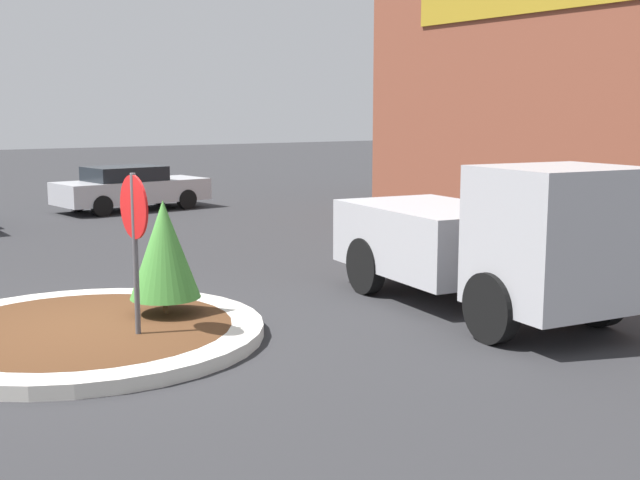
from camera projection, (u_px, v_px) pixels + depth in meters
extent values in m
plane|color=#2D2D30|center=(85.00, 339.00, 10.69)|extent=(120.00, 120.00, 0.00)
cylinder|color=beige|center=(85.00, 333.00, 10.67)|extent=(4.76, 4.76, 0.17)
cylinder|color=#4C2D19|center=(85.00, 333.00, 10.67)|extent=(3.90, 3.90, 0.17)
cylinder|color=#4C4C51|center=(136.00, 261.00, 10.16)|extent=(0.07, 0.07, 2.24)
cylinder|color=#B71414|center=(134.00, 207.00, 10.05)|extent=(0.81, 0.03, 0.81)
cylinder|color=brown|center=(166.00, 306.00, 11.32)|extent=(0.08, 0.08, 0.23)
cone|color=#3D7F33|center=(164.00, 249.00, 11.19)|extent=(0.99, 0.99, 1.38)
cube|color=#B2B2B7|center=(558.00, 237.00, 10.58)|extent=(1.99, 2.21, 1.87)
cube|color=#B2B2B7|center=(433.00, 238.00, 13.16)|extent=(3.46, 2.55, 1.07)
cube|color=black|center=(593.00, 218.00, 10.01)|extent=(0.32, 1.73, 0.65)
cylinder|color=black|center=(598.00, 293.00, 11.28)|extent=(0.97, 0.38, 0.94)
cylinder|color=black|center=(491.00, 308.00, 10.44)|extent=(0.97, 0.38, 0.94)
cylinder|color=black|center=(458.00, 257.00, 14.17)|extent=(0.97, 0.38, 0.94)
cylinder|color=black|center=(365.00, 266.00, 13.33)|extent=(0.97, 0.38, 0.94)
cube|color=brown|center=(635.00, 97.00, 22.04)|extent=(15.32, 6.00, 6.84)
cube|color=#B7B7BC|center=(132.00, 191.00, 24.93)|extent=(2.24, 4.74, 0.67)
cube|color=black|center=(125.00, 174.00, 24.69)|extent=(1.83, 2.34, 0.44)
cylinder|color=black|center=(159.00, 195.00, 26.54)|extent=(0.26, 0.64, 0.62)
cylinder|color=black|center=(187.00, 199.00, 25.24)|extent=(0.26, 0.64, 0.62)
cylinder|color=black|center=(77.00, 201.00, 24.71)|extent=(0.26, 0.64, 0.62)
cylinder|color=black|center=(102.00, 206.00, 23.40)|extent=(0.26, 0.64, 0.62)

